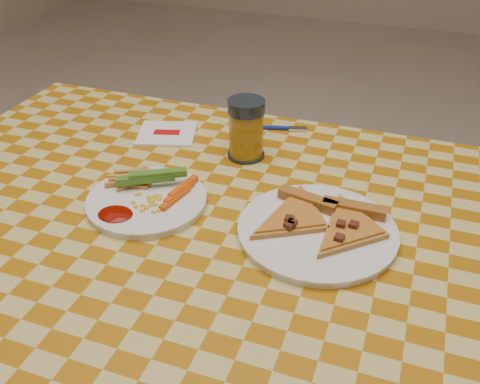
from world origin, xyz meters
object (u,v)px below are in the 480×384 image
at_px(plate_left, 147,202).
at_px(drink_glass, 246,130).
at_px(table, 210,248).
at_px(plate_right, 317,232).

distance_m(plate_left, drink_glass, 0.26).
bearing_deg(drink_glass, table, -88.00).
xyz_separation_m(table, plate_right, (0.20, 0.01, 0.08)).
xyz_separation_m(table, drink_glass, (-0.01, 0.23, 0.14)).
bearing_deg(plate_left, plate_right, 3.02).
bearing_deg(drink_glass, plate_left, -115.77).
xyz_separation_m(table, plate_left, (-0.12, -0.00, 0.08)).
xyz_separation_m(plate_right, drink_glass, (-0.20, 0.22, 0.06)).
relative_size(plate_left, drink_glass, 1.70).
bearing_deg(plate_left, drink_glass, 64.23).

